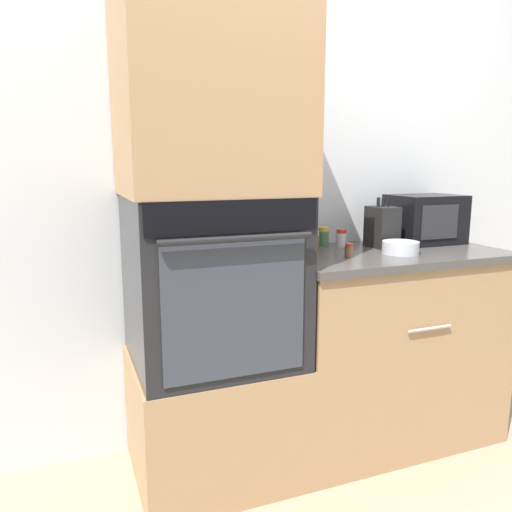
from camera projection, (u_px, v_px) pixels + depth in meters
The scene contains 13 objects.
ground_plane at pixel (315, 492), 2.07m from camera, with size 12.00×12.00×0.00m, color gray.
wall_back at pixel (259, 183), 2.42m from camera, with size 8.00×0.05×2.50m.
oven_cabinet_base at pixel (214, 415), 2.18m from camera, with size 0.68×0.60×0.53m.
wall_oven at pixel (212, 279), 2.06m from camera, with size 0.66×0.64×0.69m.
oven_cabinet_upper at pixel (209, 87), 1.92m from camera, with size 0.68×0.60×0.83m.
counter_unit at pixel (384, 344), 2.45m from camera, with size 1.08×0.63×0.94m.
microwave at pixel (425, 219), 2.57m from camera, with size 0.35×0.27×0.25m.
knife_block at pixel (382, 227), 2.44m from camera, with size 0.11×0.15×0.25m.
bowl at pixel (400, 247), 2.28m from camera, with size 0.17×0.17×0.06m.
condiment_jar_near at pixel (341, 238), 2.46m from camera, with size 0.05×0.05×0.09m.
condiment_jar_mid at pixel (314, 240), 2.41m from camera, with size 0.06×0.06×0.08m.
condiment_jar_far at pixel (349, 251), 2.19m from camera, with size 0.04×0.04×0.06m.
condiment_jar_back at pixel (323, 237), 2.49m from camera, with size 0.06×0.06×0.09m.
Camera 1 is at (-0.90, -1.64, 1.35)m, focal length 35.00 mm.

